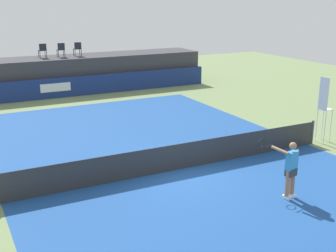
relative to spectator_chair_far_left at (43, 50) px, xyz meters
name	(u,v)px	position (x,y,z in m)	size (l,w,h in m)	color
ground_plane	(145,145)	(1.35, -12.34, -2.69)	(48.00, 48.00, 0.00)	#6B7F51
court_inner	(180,169)	(1.35, -15.34, -2.69)	(12.00, 22.00, 0.00)	#1C478C
sponsor_wall	(74,86)	(1.34, -1.84, -2.09)	(18.00, 0.22, 1.20)	navy
spectator_platform	(66,74)	(1.35, -0.04, -1.59)	(18.00, 2.80, 2.20)	#38383D
spectator_chair_far_left	(43,50)	(0.00, 0.00, 0.00)	(0.45, 0.45, 0.89)	#1E232D
spectator_chair_left	(61,49)	(1.10, -0.17, 0.00)	(0.46, 0.46, 0.89)	#1E232D
spectator_chair_center	(77,48)	(2.17, -0.15, 0.00)	(0.45, 0.45, 0.89)	#1E232D
umpire_chair	(324,105)	(8.05, -15.35, -1.11)	(0.50, 0.50, 2.76)	white
tennis_net	(180,157)	(1.35, -15.34, -2.22)	(12.40, 0.02, 0.95)	#2D2D2D
net_post_far	(312,132)	(7.55, -15.34, -2.19)	(0.10, 0.10, 1.00)	#4C4C51
tennis_player	(290,168)	(3.17, -18.85, -1.73)	(0.86, 1.12, 1.77)	white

